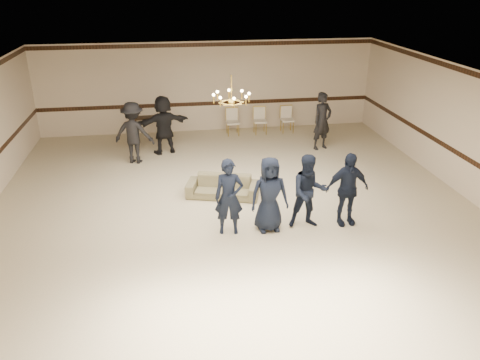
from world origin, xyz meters
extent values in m
cube|color=beige|center=(0.00, 0.00, 0.00)|extent=(12.00, 14.00, 0.01)
cube|color=black|center=(0.00, 0.00, 3.20)|extent=(12.00, 14.00, 0.01)
cube|color=beige|center=(0.00, 7.00, 1.60)|extent=(12.00, 0.01, 3.20)
cube|color=black|center=(0.00, 6.99, 1.00)|extent=(12.00, 0.02, 0.14)
cube|color=black|center=(0.00, 6.99, 3.08)|extent=(12.00, 0.02, 0.14)
imported|color=black|center=(-0.30, -0.62, 0.87)|extent=(0.68, 0.49, 1.73)
imported|color=black|center=(0.60, -0.62, 0.87)|extent=(0.87, 0.59, 1.73)
imported|color=black|center=(1.50, -0.62, 0.87)|extent=(0.88, 0.70, 1.73)
imported|color=black|center=(2.40, -0.62, 0.87)|extent=(1.03, 0.47, 1.73)
imported|color=#746E4D|center=(-0.21, 1.25, 0.27)|extent=(1.98, 1.22, 0.54)
imported|color=black|center=(-2.55, 4.09, 0.94)|extent=(1.37, 1.03, 1.88)
imported|color=black|center=(-1.65, 4.79, 0.94)|extent=(1.83, 1.01, 1.88)
imported|color=black|center=(3.45, 4.39, 0.94)|extent=(0.80, 0.66, 1.88)
cube|color=black|center=(-2.22, 6.47, 0.38)|extent=(0.90, 0.39, 0.75)
camera|label=1|loc=(-1.51, -9.82, 5.35)|focal=35.34mm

